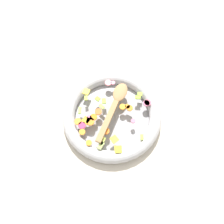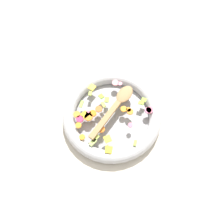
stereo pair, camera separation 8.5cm
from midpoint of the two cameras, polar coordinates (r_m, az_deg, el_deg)
The scene contains 4 objects.
ground_plane at distance 0.92m, azimuth 2.62°, elevation -1.61°, with size 4.00×4.00×0.00m, color beige.
skillet at distance 0.90m, azimuth 2.68°, elevation -1.04°, with size 0.41×0.41×0.05m.
chopped_vegetables at distance 0.87m, azimuth 1.23°, elevation -0.66°, with size 0.33×0.32×0.01m.
wooden_spoon at distance 0.88m, azimuth 3.85°, elevation 1.51°, with size 0.23×0.21×0.01m.
Camera 2 is at (-0.09, -0.37, 0.84)m, focal length 35.00 mm.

